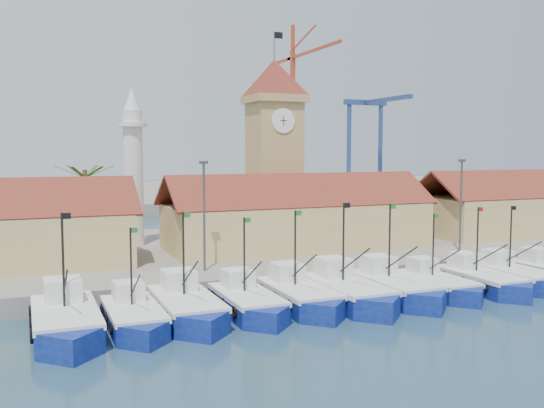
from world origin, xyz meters
name	(u,v)px	position (x,y,z in m)	size (l,w,h in m)	color
ground	(413,309)	(0.00, 0.00, 0.00)	(400.00, 400.00, 0.00)	#1E3F52
quay	(281,249)	(0.00, 24.00, 0.75)	(140.00, 32.00, 1.50)	gray
terminal	(140,194)	(0.00, 110.00, 1.00)	(240.00, 80.00, 2.00)	gray
boat_0	(66,324)	(-23.46, 2.58, 0.83)	(3.86, 10.56, 7.99)	navy
boat_1	(134,319)	(-19.34, 2.54, 0.71)	(3.29, 9.03, 6.83)	navy
boat_2	(188,309)	(-15.70, 3.24, 0.79)	(3.70, 10.13, 7.66)	navy
boat_3	(249,304)	(-11.40, 3.14, 0.73)	(3.42, 9.37, 7.09)	navy
boat_4	(300,298)	(-7.38, 3.30, 0.77)	(3.59, 9.83, 7.44)	navy
boat_5	(349,294)	(-3.64, 2.77, 0.82)	(3.83, 10.50, 7.94)	navy
boat_6	(396,290)	(0.41, 2.81, 0.80)	(3.72, 10.19, 7.71)	navy
boat_7	(439,286)	(4.45, 2.82, 0.70)	(3.25, 8.91, 6.74)	navy
boat_8	(484,282)	(8.62, 2.51, 0.74)	(3.46, 9.48, 7.17)	navy
boat_9	(517,278)	(12.32, 2.71, 0.74)	(3.44, 9.42, 7.12)	navy
hall_center	(297,223)	(0.00, 20.00, 3.99)	(27.04, 10.13, 7.61)	#D8B676
hall_right	(536,211)	(32.00, 20.00, 3.99)	(31.20, 10.13, 7.61)	#D8B676
clock_tower	(274,145)	(0.00, 26.00, 11.96)	(5.80, 5.80, 22.70)	tan
minaret	(133,166)	(-15.00, 28.00, 9.73)	(3.00, 3.00, 16.30)	silver
palm_tree	(86,203)	(-20.00, 26.00, 6.25)	(5.60, 5.03, 8.39)	brown
lamp_posts	(339,205)	(0.50, 12.00, 6.48)	(80.70, 0.25, 9.03)	#3F3F44
crane_red_right	(296,97)	(37.83, 103.21, 24.70)	(1.00, 34.91, 40.57)	#B93B1C
gantry	(372,118)	(62.00, 106.65, 20.04)	(13.00, 22.00, 23.20)	navy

